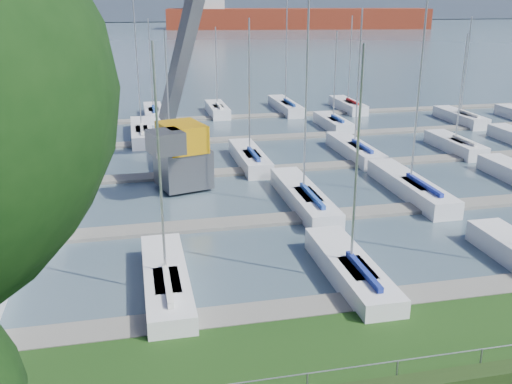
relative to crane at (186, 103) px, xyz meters
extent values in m
cube|color=#485C6A|center=(2.16, 235.52, -5.73)|extent=(800.00, 540.00, 0.20)
cylinder|color=gray|center=(2.16, -24.48, -4.13)|extent=(80.00, 0.04, 0.04)
cube|color=#3C4658|center=(2.16, 305.52, 0.67)|extent=(900.00, 80.00, 12.00)
cube|color=slate|center=(2.16, -18.48, -5.55)|extent=(90.00, 1.60, 0.25)
cube|color=gray|center=(2.16, -8.48, -5.55)|extent=(90.00, 1.60, 0.25)
cube|color=gray|center=(2.16, 1.52, -5.55)|extent=(90.00, 1.60, 0.25)
cube|color=gray|center=(2.16, 11.52, -5.55)|extent=(90.00, 1.60, 0.25)
cube|color=gray|center=(2.16, 21.52, -5.55)|extent=(90.00, 1.60, 0.25)
cube|color=#5C5E64|center=(-0.46, -1.23, -4.13)|extent=(3.94, 3.94, 2.60)
cube|color=#D08F0C|center=(-0.46, -1.23, -2.03)|extent=(3.41, 3.97, 1.80)
cube|color=#525559|center=(-1.66, -3.23, -1.83)|extent=(2.51, 2.65, 1.40)
cube|color=maroon|center=(64.49, 193.33, -2.83)|extent=(106.26, 33.43, 10.00)
cube|color=silver|center=(28.24, 198.80, 4.67)|extent=(15.93, 15.93, 12.00)
camera|label=1|loc=(-3.54, -38.54, 6.85)|focal=40.00mm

